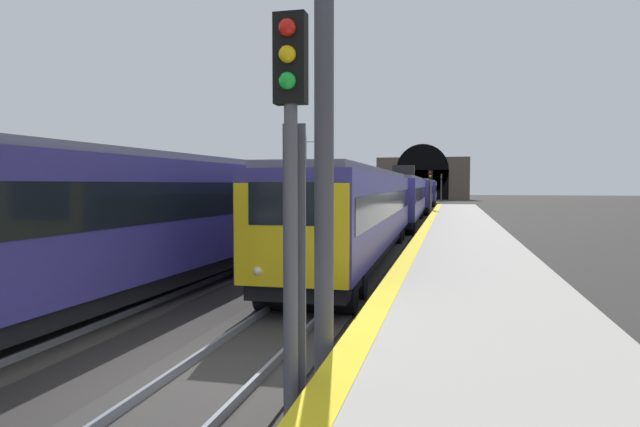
{
  "coord_description": "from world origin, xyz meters",
  "views": [
    {
      "loc": [
        -7.68,
        -3.68,
        3.23
      ],
      "look_at": [
        10.84,
        0.83,
        2.19
      ],
      "focal_mm": 30.39,
      "sensor_mm": 36.0,
      "label": 1
    }
  ],
  "objects": [
    {
      "name": "platform_right",
      "position": [
        0.0,
        -4.21,
        0.47
      ],
      "size": [
        112.0,
        4.21,
        0.94
      ],
      "primitive_type": "cube",
      "color": "#ADA89E",
      "rests_on": "ground_plane"
    },
    {
      "name": "train_main_approaching",
      "position": [
        45.7,
        -0.0,
        2.16
      ],
      "size": [
        83.87,
        3.15,
        4.7
      ],
      "rotation": [
        0.0,
        0.0,
        3.16
      ],
      "color": "navy",
      "rests_on": "ground_plane"
    },
    {
      "name": "catenary_mast_near",
      "position": [
        47.45,
        11.29,
        4.22
      ],
      "size": [
        0.22,
        1.72,
        8.27
      ],
      "color": "#595B60",
      "rests_on": "ground_plane"
    },
    {
      "name": "railway_signal_mid",
      "position": [
        41.38,
        -1.84,
        2.65
      ],
      "size": [
        0.39,
        0.38,
        4.45
      ],
      "rotation": [
        0.0,
        0.0,
        3.14
      ],
      "color": "#4C4C54",
      "rests_on": "ground_plane"
    },
    {
      "name": "tunnel_portal",
      "position": [
        108.43,
        2.29,
        4.46
      ],
      "size": [
        2.77,
        19.22,
        11.59
      ],
      "color": "#51473D",
      "rests_on": "ground_plane"
    },
    {
      "name": "train_adjacent_platform",
      "position": [
        23.72,
        4.59,
        2.31
      ],
      "size": [
        57.34,
        3.36,
        4.07
      ],
      "rotation": [
        0.0,
        0.0,
        -0.03
      ],
      "color": "navy",
      "rests_on": "ground_plane"
    },
    {
      "name": "railway_signal_far",
      "position": [
        94.59,
        -1.84,
        3.13
      ],
      "size": [
        0.39,
        0.38,
        5.17
      ],
      "rotation": [
        0.0,
        0.0,
        3.14
      ],
      "color": "#38383D",
      "rests_on": "ground_plane"
    },
    {
      "name": "railway_signal_near",
      "position": [
        -1.54,
        -1.84,
        3.16
      ],
      "size": [
        0.39,
        0.38,
        5.21
      ],
      "rotation": [
        0.0,
        0.0,
        3.14
      ],
      "color": "#4C4C54",
      "rests_on": "ground_plane"
    },
    {
      "name": "track_main_line",
      "position": [
        0.0,
        0.0,
        0.04
      ],
      "size": [
        160.0,
        2.75,
        0.21
      ],
      "color": "#383533",
      "rests_on": "ground_plane"
    },
    {
      "name": "overhead_signal_gantry",
      "position": [
        -0.17,
        2.29,
        5.63
      ],
      "size": [
        0.7,
        8.68,
        7.49
      ],
      "color": "#3F3F47",
      "rests_on": "ground_plane"
    },
    {
      "name": "ground_plane",
      "position": [
        0.0,
        0.0,
        0.0
      ],
      "size": [
        320.0,
        320.0,
        0.0
      ],
      "primitive_type": "plane",
      "color": "#302D2B"
    },
    {
      "name": "platform_right_edge_strip",
      "position": [
        0.0,
        -2.36,
        0.95
      ],
      "size": [
        112.0,
        0.5,
        0.01
      ],
      "primitive_type": "cube",
      "color": "yellow",
      "rests_on": "platform_right"
    }
  ]
}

